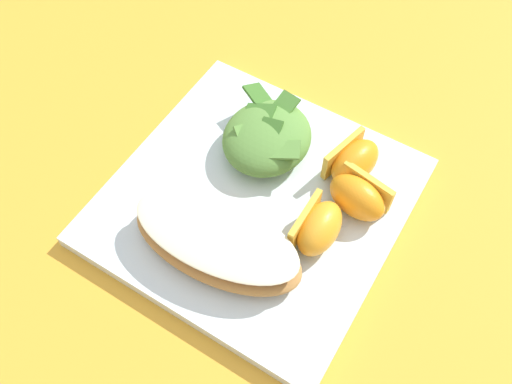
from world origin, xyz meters
TOP-DOWN VIEW (x-y plane):
  - ground at (0.00, 0.00)m, footprint 3.00×3.00m
  - white_plate at (0.00, 0.00)m, footprint 0.28×0.28m
  - cheesy_pizza_bread at (-0.07, 0.00)m, footprint 0.09×0.18m
  - green_salad_pile at (0.06, 0.02)m, footprint 0.10×0.10m
  - orange_wedge_front at (-0.01, -0.07)m, footprint 0.06×0.04m
  - orange_wedge_middle at (0.04, -0.09)m, footprint 0.05×0.07m
  - orange_wedge_rear at (0.08, -0.07)m, footprint 0.07×0.05m

SIDE VIEW (x-z plane):
  - ground at x=0.00m, z-range 0.00..0.00m
  - white_plate at x=0.00m, z-range 0.00..0.02m
  - cheesy_pizza_bread at x=-0.07m, z-range 0.02..0.05m
  - orange_wedge_front at x=-0.01m, z-range 0.02..0.06m
  - orange_wedge_middle at x=0.04m, z-range 0.02..0.06m
  - orange_wedge_rear at x=0.08m, z-range 0.02..0.06m
  - green_salad_pile at x=0.06m, z-range 0.01..0.06m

